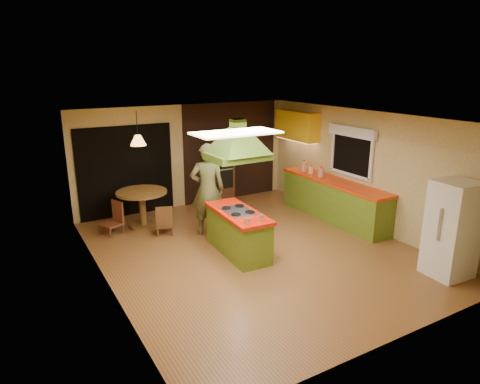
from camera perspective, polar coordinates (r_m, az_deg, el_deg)
ground at (r=8.23m, az=2.10°, el=-7.77°), size 6.50×6.50×0.00m
room_walls at (r=7.80m, az=2.19°, el=0.63°), size 5.50×6.50×6.50m
ceiling_plane at (r=7.55m, az=2.30°, el=9.79°), size 6.50×6.50×0.00m
brick_panel at (r=11.13m, az=-1.22°, el=5.44°), size 2.64×0.03×2.50m
nook_opening at (r=10.16m, az=-14.94°, el=2.67°), size 2.20×0.03×2.10m
right_counter at (r=9.92m, az=12.34°, el=-1.01°), size 0.62×3.05×0.92m
upper_cabinets at (r=10.88m, az=7.60°, el=8.78°), size 0.34×1.40×0.70m
window_right at (r=9.64m, az=14.70°, el=6.35°), size 0.12×1.35×1.06m
fluor_panel at (r=5.97m, az=-0.51°, el=7.90°), size 1.20×0.60×0.03m
kitchen_island at (r=7.96m, az=-0.26°, el=-5.34°), size 0.74×1.66×0.84m
range_hood at (r=7.48m, az=-0.28°, el=7.81°), size 1.04×0.76×0.79m
man at (r=8.75m, az=-4.35°, el=0.35°), size 0.82×0.68×1.91m
refrigerator at (r=7.82m, az=26.46°, el=-4.47°), size 0.70×0.67×1.62m
wall_oven at (r=10.73m, az=-2.81°, el=3.06°), size 0.60×0.61×1.79m
dining_table at (r=9.45m, az=-12.91°, el=-1.26°), size 1.08×1.08×0.80m
chair_left at (r=9.26m, az=-16.76°, el=-3.40°), size 0.48×0.48×0.68m
chair_near at (r=9.02m, az=-10.04°, el=-3.60°), size 0.45×0.45×0.64m
pendant_lamp at (r=9.14m, az=-13.44°, el=6.73°), size 0.39×0.39×0.21m
canister_large at (r=10.50m, az=8.55°, el=3.39°), size 0.18×0.18×0.23m
canister_medium at (r=10.03m, az=10.77°, el=2.59°), size 0.18×0.18×0.20m
canister_small at (r=10.30m, az=9.46°, el=2.92°), size 0.13×0.13×0.17m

